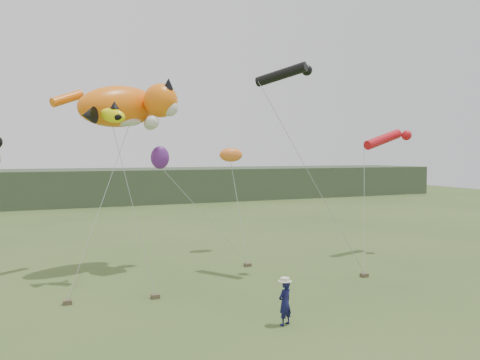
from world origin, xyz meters
The scene contains 8 objects.
ground centered at (0.00, 0.00, 0.00)m, with size 120.00×120.00×0.00m, color #385123.
headland centered at (-3.11, 44.69, 1.92)m, with size 90.00×13.00×4.00m.
festival_attendant centered at (0.04, -0.11, 0.77)m, with size 0.56×0.37×1.54m, color #111241.
sandbag_anchors centered at (-2.34, 4.97, 0.09)m, with size 17.20×5.01×0.17m.
cat_kite centered at (-3.39, 10.06, 8.24)m, with size 6.04×3.79×2.64m.
fish_kite centered at (-4.86, 7.93, 7.57)m, with size 2.18×1.42×1.08m.
tube_kites centered at (8.02, 7.40, 7.99)m, with size 10.32×3.61×4.13m.
misc_kites centered at (0.98, 11.33, 5.72)m, with size 6.03×2.86×1.19m.
Camera 1 is at (-7.43, -13.87, 5.79)m, focal length 35.00 mm.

